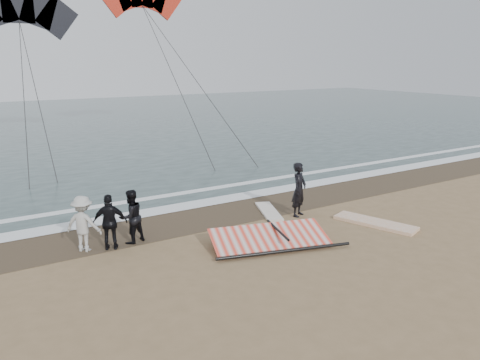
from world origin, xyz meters
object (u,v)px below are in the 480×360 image
object	(u,v)px
sail_rig	(265,239)
board_cream	(269,211)
board_white	(375,223)
man_main	(299,190)

from	to	relation	value
sail_rig	board_cream	bearing A→B (deg)	52.92
board_cream	sail_rig	xyz separation A→B (m)	(-1.86, -2.47, 0.15)
board_white	sail_rig	bearing A→B (deg)	154.36
board_white	board_cream	bearing A→B (deg)	109.64
man_main	sail_rig	xyz separation A→B (m)	(-2.58, -1.63, -0.78)
man_main	board_white	bearing A→B (deg)	-80.01
board_white	board_cream	distance (m)	3.78
man_main	board_white	world-z (taller)	man_main
man_main	board_cream	world-z (taller)	man_main
man_main	board_white	xyz separation A→B (m)	(1.66, -2.11, -0.92)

